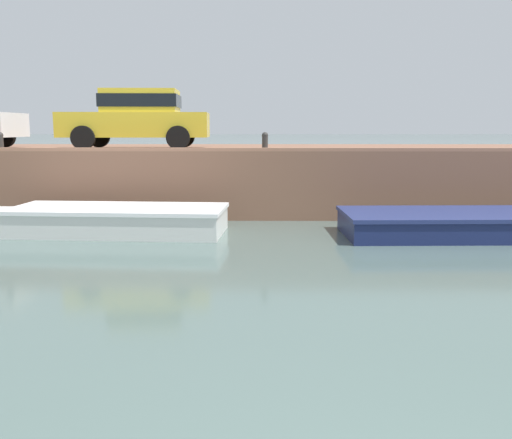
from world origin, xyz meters
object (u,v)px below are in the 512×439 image
object	(u,v)px
boat_moored_west_white	(109,220)
mooring_bollard_west	(0,141)
car_left_inner_yellow	(138,116)
boat_moored_central_navy	(493,224)
mooring_bollard_mid	(265,141)

from	to	relation	value
boat_moored_west_white	mooring_bollard_west	size ratio (longest dim) A/B	12.05
car_left_inner_yellow	mooring_bollard_west	xyz separation A→B (m)	(-2.95, -1.71, -0.60)
mooring_bollard_west	boat_moored_west_white	bearing A→B (deg)	-31.60
boat_moored_central_navy	mooring_bollard_mid	bearing A→B (deg)	155.70
boat_moored_west_white	mooring_bollard_mid	bearing A→B (deg)	29.42
car_left_inner_yellow	mooring_bollard_west	distance (m)	3.46
car_left_inner_yellow	mooring_bollard_mid	size ratio (longest dim) A/B	8.82
boat_moored_central_navy	mooring_bollard_mid	size ratio (longest dim) A/B	15.10
mooring_bollard_west	mooring_bollard_mid	xyz separation A→B (m)	(6.32, 0.00, 0.00)
boat_moored_central_navy	car_left_inner_yellow	size ratio (longest dim) A/B	1.71
car_left_inner_yellow	mooring_bollard_mid	xyz separation A→B (m)	(3.38, -1.71, -0.60)
mooring_bollard_west	boat_moored_central_navy	bearing A→B (deg)	-10.86
boat_moored_central_navy	mooring_bollard_mid	world-z (taller)	mooring_bollard_mid
car_left_inner_yellow	mooring_bollard_west	world-z (taller)	car_left_inner_yellow
boat_moored_west_white	mooring_bollard_mid	size ratio (longest dim) A/B	12.05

